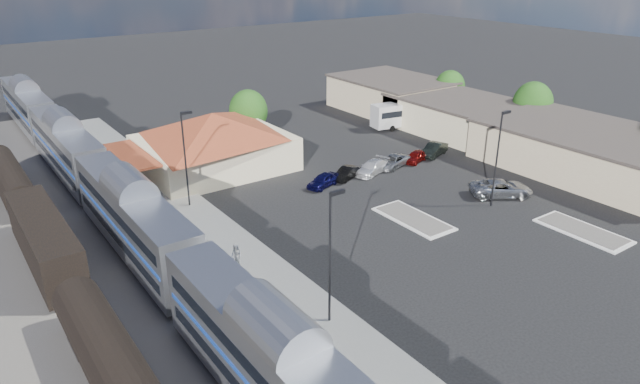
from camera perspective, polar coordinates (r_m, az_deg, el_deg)
ground at (r=47.22m, az=7.47°, el=-4.82°), size 280.00×280.00×0.00m
railbed at (r=44.75m, az=-20.67°, el=-7.78°), size 16.00×100.00×0.12m
platform at (r=45.56m, az=-9.07°, el=-5.87°), size 5.50×92.00×0.18m
passenger_train at (r=45.57m, az=-18.13°, el=-2.86°), size 3.00×104.00×5.55m
freight_cars at (r=46.86m, az=-25.78°, el=-4.65°), size 2.80×46.00×4.00m
station_depot at (r=62.41m, az=-10.61°, el=5.04°), size 18.35×12.24×6.20m
buildings_east at (r=74.92m, az=16.20°, el=6.80°), size 14.40×51.40×4.80m
traffic_island_south at (r=50.97m, az=9.31°, el=-2.64°), size 3.30×7.50×0.21m
traffic_island_north at (r=53.00m, az=24.78°, el=-3.54°), size 3.30×7.50×0.21m
lamp_plat_s at (r=34.44m, az=1.12°, el=-5.60°), size 1.08×0.25×9.00m
lamp_plat_n at (r=52.37m, az=-13.30°, el=3.92°), size 1.08×0.25×9.00m
lamp_lot at (r=53.60m, az=17.41°, el=3.91°), size 1.08×0.25×9.00m
tree_east_b at (r=77.85m, az=20.50°, el=8.34°), size 4.94×4.94×6.96m
tree_east_c at (r=86.37m, az=12.85°, el=10.19°), size 4.41×4.41×6.21m
tree_depot at (r=70.54m, az=-7.18°, el=8.05°), size 4.71×4.71×6.63m
suv at (r=57.58m, az=17.67°, el=0.36°), size 6.43×5.51×1.64m
coach_bus at (r=78.31m, az=8.87°, el=7.87°), size 10.89×4.17×3.42m
person_b at (r=42.66m, az=-8.37°, el=-6.34°), size 0.87×1.03×1.90m
parked_car_a at (r=57.17m, az=0.30°, el=1.17°), size 4.26×2.74×1.35m
parked_car_b at (r=59.20m, az=2.65°, el=1.88°), size 4.08×2.53×1.27m
parked_car_c at (r=60.86m, az=5.21°, el=2.45°), size 5.11×3.26×1.38m
parked_car_d at (r=63.09m, az=7.27°, el=3.07°), size 5.13×3.32×1.32m
parked_car_e at (r=65.00m, az=9.54°, el=3.52°), size 4.04×2.61×1.28m
parked_car_f at (r=67.35m, az=11.33°, el=4.17°), size 4.84×3.03×1.51m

